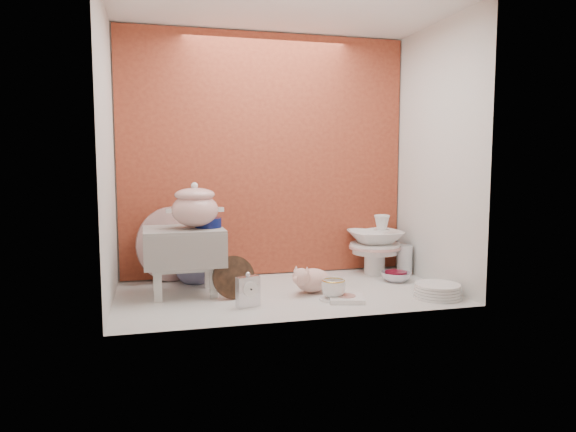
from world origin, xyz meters
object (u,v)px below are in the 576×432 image
step_stool (184,261)px  blue_white_vase (195,261)px  dinner_plate_stack (437,291)px  crystal_bowl (396,277)px  porcelain_tower (375,244)px  soup_tureen (195,205)px  floral_platter (173,244)px  plush_pig (313,280)px  mantel_clock (248,290)px  gold_rim_teacup (333,288)px

step_stool → blue_white_vase: (0.08, 0.26, -0.05)m
dinner_plate_stack → crystal_bowl: size_ratio=1.41×
porcelain_tower → soup_tureen: bearing=-167.8°
floral_platter → plush_pig: size_ratio=1.83×
plush_pig → mantel_clock: bearing=-163.6°
crystal_bowl → plush_pig: bearing=-166.3°
soup_tureen → blue_white_vase: size_ratio=1.12×
soup_tureen → crystal_bowl: (1.18, 0.02, -0.46)m
floral_platter → porcelain_tower: bearing=-5.6°
dinner_plate_stack → mantel_clock: bearing=175.6°
dinner_plate_stack → floral_platter: bearing=150.8°
floral_platter → gold_rim_teacup: bearing=-39.4°
step_stool → dinner_plate_stack: step_stool is taller
plush_pig → soup_tureen: bearing=160.7°
soup_tureen → porcelain_tower: (1.14, 0.25, -0.29)m
blue_white_vase → soup_tureen: bearing=-93.2°
floral_platter → plush_pig: 0.89m
blue_white_vase → crystal_bowl: (1.17, -0.27, -0.10)m
step_stool → porcelain_tower: porcelain_tower is taller
gold_rim_teacup → mantel_clock: bearing=-177.3°
step_stool → blue_white_vase: 0.27m
step_stool → floral_platter: 0.34m
crystal_bowl → gold_rim_teacup: bearing=-149.3°
step_stool → soup_tureen: (0.06, -0.03, 0.30)m
blue_white_vase → porcelain_tower: (1.13, -0.04, 0.06)m
plush_pig → gold_rim_teacup: plush_pig is taller
dinner_plate_stack → plush_pig: bearing=156.9°
soup_tureen → dinner_plate_stack: bearing=-17.1°
step_stool → porcelain_tower: (1.20, 0.22, 0.01)m
crystal_bowl → soup_tureen: bearing=-179.0°
step_stool → soup_tureen: size_ratio=1.46×
soup_tureen → mantel_clock: soup_tureen is taller
floral_platter → crystal_bowl: (1.29, -0.35, -0.20)m
porcelain_tower → dinner_plate_stack: bearing=-82.5°
blue_white_vase → mantel_clock: bearing=-70.2°
mantel_clock → gold_rim_teacup: bearing=-16.0°
dinner_plate_stack → crystal_bowl: dinner_plate_stack is taller
dinner_plate_stack → porcelain_tower: porcelain_tower is taller
crystal_bowl → porcelain_tower: (-0.04, 0.23, 0.16)m
mantel_clock → crystal_bowl: 1.01m
plush_pig → porcelain_tower: (0.53, 0.36, 0.12)m
step_stool → plush_pig: size_ratio=1.71×
blue_white_vase → plush_pig: 0.73m
step_stool → porcelain_tower: 1.22m
mantel_clock → porcelain_tower: 1.07m
soup_tureen → crystal_bowl: soup_tureen is taller
crystal_bowl → step_stool: bearing=179.5°
soup_tureen → mantel_clock: 0.55m
blue_white_vase → porcelain_tower: 1.13m
soup_tureen → plush_pig: size_ratio=1.17×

